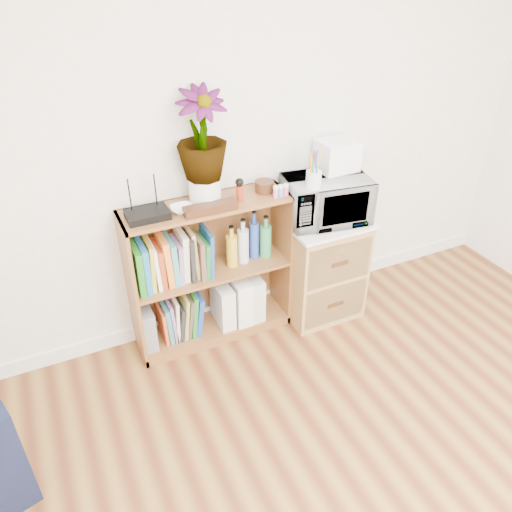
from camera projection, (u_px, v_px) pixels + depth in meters
skirting_board at (253, 300)px, 3.55m from camera, size 4.00×0.02×0.10m
bookshelf at (211, 273)px, 3.09m from camera, size 1.00×0.30×0.95m
wicker_unit at (319, 267)px, 3.37m from camera, size 0.50×0.45×0.70m
microwave at (326, 199)px, 3.08m from camera, size 0.55×0.41×0.28m
pen_cup at (314, 179)px, 2.87m from camera, size 0.09×0.09×0.10m
small_appliance at (337, 155)px, 3.07m from camera, size 0.23×0.19×0.19m
router at (147, 214)px, 2.68m from camera, size 0.23×0.16×0.04m
white_bowl at (182, 209)px, 2.75m from camera, size 0.13×0.13×0.03m
plant_pot at (205, 190)px, 2.81m from camera, size 0.18×0.18×0.15m
potted_plant at (202, 135)px, 2.63m from camera, size 0.28×0.28×0.49m
trinket_box at (211, 208)px, 2.74m from camera, size 0.30×0.08×0.05m
kokeshi_doll at (240, 193)px, 2.85m from camera, size 0.04×0.04×0.09m
wooden_bowl at (264, 186)px, 2.96m from camera, size 0.11×0.11×0.07m
paint_jars at (281, 192)px, 2.90m from camera, size 0.10×0.04×0.05m
file_box at (146, 325)px, 3.08m from camera, size 0.08×0.22×0.28m
magazine_holder_left at (223, 303)px, 3.25m from camera, size 0.09×0.24×0.30m
magazine_holder_mid at (238, 298)px, 3.28m from camera, size 0.10×0.26×0.32m
magazine_holder_right at (251, 294)px, 3.32m from camera, size 0.10×0.25×0.31m
cookbooks at (171, 259)px, 2.92m from camera, size 0.46×0.20×0.31m
liquor_bottles at (260, 238)px, 3.12m from camera, size 0.46×0.07×0.32m
lower_books at (180, 316)px, 3.16m from camera, size 0.27×0.19×0.30m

